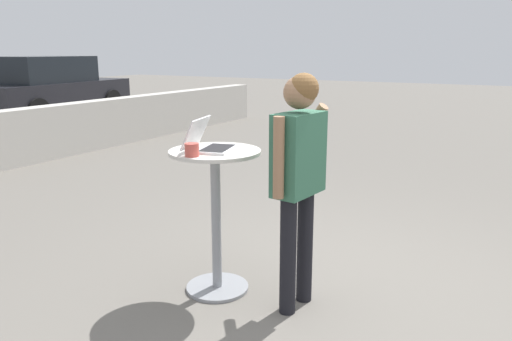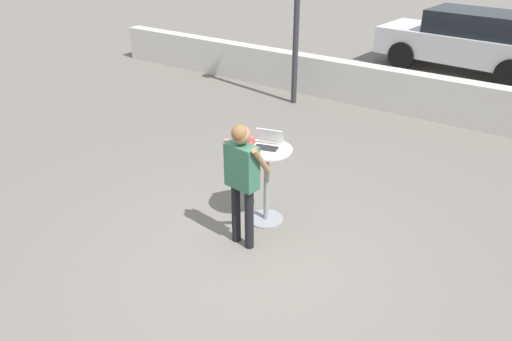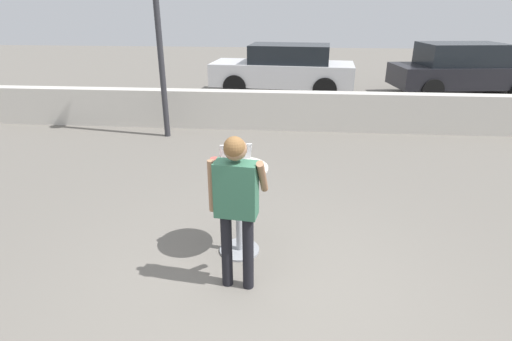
% 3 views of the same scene
% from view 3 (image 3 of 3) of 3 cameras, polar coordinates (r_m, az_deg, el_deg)
% --- Properties ---
extents(ground_plane, '(50.00, 50.00, 0.00)m').
position_cam_3_polar(ground_plane, '(4.06, 1.17, -18.19)').
color(ground_plane, slate).
extents(pavement_kerb, '(16.35, 0.35, 0.86)m').
position_cam_3_polar(pavement_kerb, '(9.20, 3.71, 8.56)').
color(pavement_kerb, beige).
rests_on(pavement_kerb, ground_plane).
extents(cafe_table, '(0.65, 0.65, 1.06)m').
position_cam_3_polar(cafe_table, '(4.42, -2.51, -4.28)').
color(cafe_table, gray).
rests_on(cafe_table, ground_plane).
extents(laptop, '(0.41, 0.40, 0.22)m').
position_cam_3_polar(laptop, '(4.27, -2.75, 1.36)').
color(laptop, silver).
rests_on(laptop, cafe_table).
extents(coffee_mug, '(0.13, 0.09, 0.09)m').
position_cam_3_polar(coffee_mug, '(4.29, -5.89, 1.23)').
color(coffee_mug, '#C14C42').
rests_on(coffee_mug, cafe_table).
extents(standing_person, '(0.56, 0.33, 1.60)m').
position_cam_3_polar(standing_person, '(3.71, -2.86, -3.76)').
color(standing_person, black).
rests_on(standing_person, ground_plane).
extents(parked_car_near_street, '(4.49, 2.09, 1.54)m').
position_cam_3_polar(parked_car_near_street, '(12.90, 4.04, 14.27)').
color(parked_car_near_street, silver).
rests_on(parked_car_near_street, ground_plane).
extents(parked_car_further_down, '(4.53, 2.25, 1.59)m').
position_cam_3_polar(parked_car_further_down, '(14.25, 27.49, 12.69)').
color(parked_car_further_down, black).
rests_on(parked_car_further_down, ground_plane).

